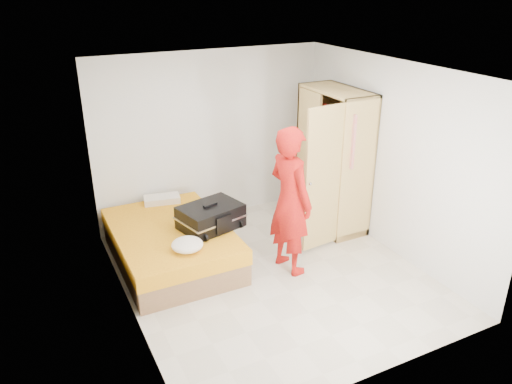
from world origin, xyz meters
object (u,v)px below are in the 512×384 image
bed (172,245)px  person (290,201)px  suitcase (211,217)px  round_cushion (187,245)px  wardrobe (332,164)px

bed → person: 1.72m
suitcase → round_cushion: 0.65m
wardrobe → bed: bearing=178.9°
bed → wardrobe: (2.50, -0.05, 0.75)m
wardrobe → round_cushion: 2.60m
wardrobe → person: (-1.18, -0.79, -0.03)m
suitcase → bed: bearing=142.7°
wardrobe → suitcase: 2.04m
wardrobe → person: size_ratio=1.09×
wardrobe → round_cushion: (-2.49, -0.60, -0.43)m
person → suitcase: (-0.83, 0.62, -0.31)m
suitcase → round_cushion: suitcase is taller
round_cushion → person: bearing=-8.3°
person → round_cushion: person is taller
suitcase → round_cushion: bearing=-152.2°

